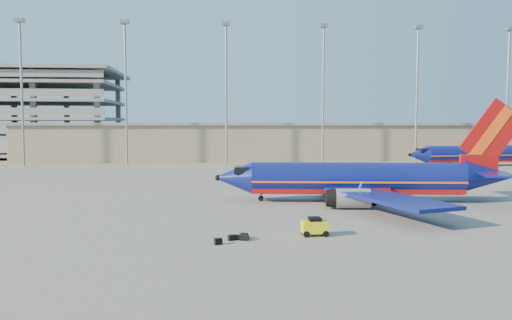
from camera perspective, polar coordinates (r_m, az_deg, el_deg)
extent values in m
plane|color=slate|center=(57.11, 3.06, -4.14)|extent=(220.00, 220.00, 0.00)
cube|color=gray|center=(115.44, 3.89, 2.04)|extent=(120.00, 15.00, 8.00)
cube|color=slate|center=(115.36, 3.90, 4.13)|extent=(122.00, 16.00, 0.60)
cube|color=slate|center=(152.80, -25.87, 4.59)|extent=(1.20, 1.20, 21.00)
cylinder|color=gray|center=(108.58, -25.18, 6.81)|extent=(0.44, 0.44, 28.00)
cube|color=gray|center=(110.27, -25.42, 14.24)|extent=(1.60, 1.60, 0.70)
cylinder|color=gray|center=(103.50, -14.64, 7.21)|extent=(0.44, 0.44, 28.00)
cube|color=gray|center=(105.27, -14.79, 15.01)|extent=(1.60, 1.60, 0.70)
cylinder|color=gray|center=(102.15, -3.42, 7.38)|extent=(0.44, 0.44, 28.00)
cube|color=gray|center=(103.94, -3.45, 15.28)|extent=(1.60, 1.60, 0.70)
cylinder|color=gray|center=(104.67, 7.68, 7.27)|extent=(0.44, 0.44, 28.00)
cube|color=gray|center=(106.42, 7.76, 14.98)|extent=(1.60, 1.60, 0.70)
cylinder|color=gray|center=(110.81, 17.90, 6.94)|extent=(0.44, 0.44, 28.00)
cube|color=gray|center=(112.46, 18.06, 14.23)|extent=(1.60, 1.60, 0.70)
cylinder|color=gray|center=(120.01, 26.78, 6.47)|extent=(0.44, 0.44, 28.00)
cube|color=gray|center=(121.53, 27.00, 13.21)|extent=(1.60, 1.60, 0.70)
cylinder|color=navy|center=(53.75, 11.40, -2.08)|extent=(22.29, 6.20, 3.40)
cube|color=#9E0D0C|center=(53.85, 11.39, -3.00)|extent=(22.21, 5.56, 1.19)
cube|color=#FF5315|center=(53.77, 11.40, -2.32)|extent=(22.29, 6.24, 0.20)
cone|color=navy|center=(53.25, -2.50, -2.05)|extent=(4.26, 3.86, 3.40)
cube|color=black|center=(53.07, -1.21, -1.13)|extent=(2.49, 2.65, 0.73)
cone|color=navy|center=(57.39, 24.74, -1.66)|extent=(5.17, 3.98, 3.40)
cube|color=#9E0D0C|center=(57.01, 24.10, -0.43)|extent=(3.89, 1.00, 2.02)
cube|color=#9E0D0C|center=(57.36, 25.39, 2.77)|extent=(6.72, 1.16, 7.33)
cube|color=#FF5315|center=(57.28, 25.22, 2.78)|extent=(4.50, 0.96, 5.75)
cube|color=navy|center=(60.10, 23.30, -0.89)|extent=(3.22, 6.08, 0.20)
cube|color=navy|center=(54.34, 25.66, -1.46)|extent=(4.55, 6.46, 0.20)
cube|color=navy|center=(61.98, 11.47, -2.02)|extent=(11.33, 14.54, 0.32)
cube|color=navy|center=(46.23, 14.67, -4.17)|extent=(8.47, 14.95, 0.32)
cube|color=#9E0D0C|center=(53.97, 11.87, -3.38)|extent=(5.92, 4.26, 0.92)
cylinder|color=gray|center=(58.45, 9.57, -2.96)|extent=(3.53, 2.34, 1.93)
cylinder|color=gray|center=(49.08, 10.99, -4.33)|extent=(3.53, 2.34, 1.93)
cylinder|color=gray|center=(53.34, 0.57, -4.18)|extent=(0.25, 0.25, 1.01)
cylinder|color=black|center=(53.37, 0.57, -4.40)|extent=(0.61, 0.30, 0.59)
cylinder|color=black|center=(56.57, 12.37, -3.92)|extent=(0.83, 0.60, 0.77)
cylinder|color=black|center=(51.93, 13.29, -4.65)|extent=(0.83, 0.60, 0.77)
cylinder|color=navy|center=(106.23, 23.89, 0.65)|extent=(21.56, 5.70, 3.29)
cube|color=#9E0D0C|center=(106.28, 23.88, 0.19)|extent=(21.48, 5.08, 1.15)
cube|color=#FF5315|center=(106.24, 23.89, 0.53)|extent=(21.56, 5.73, 0.20)
cone|color=navy|center=(99.47, 18.01, 0.59)|extent=(4.08, 3.69, 3.29)
cube|color=black|center=(100.00, 18.60, 1.08)|extent=(2.38, 2.54, 0.71)
cylinder|color=black|center=(106.36, 23.86, -0.43)|extent=(0.69, 0.69, 0.80)
cube|color=yellow|center=(37.28, 6.73, -7.58)|extent=(1.89, 1.09, 0.90)
cube|color=black|center=(37.18, 6.73, -6.76)|extent=(0.90, 0.99, 0.31)
cylinder|color=black|center=(37.71, 5.48, -8.12)|extent=(0.47, 0.16, 0.47)
cylinder|color=black|center=(36.76, 5.78, -8.44)|extent=(0.47, 0.16, 0.47)
cylinder|color=black|center=(38.00, 7.63, -8.04)|extent=(0.47, 0.16, 0.47)
cylinder|color=black|center=(37.06, 7.98, -8.35)|extent=(0.47, 0.16, 0.47)
cube|color=black|center=(34.59, -4.35, -9.26)|extent=(0.61, 0.51, 0.43)
cube|color=black|center=(35.65, -1.31, -8.89)|extent=(0.68, 0.43, 0.38)
cube|color=black|center=(35.85, -2.13, -8.83)|extent=(0.63, 0.36, 0.37)
cube|color=black|center=(35.71, -2.80, -8.86)|extent=(0.59, 0.49, 0.40)
cube|color=black|center=(36.32, -1.36, -8.64)|extent=(0.58, 0.44, 0.38)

